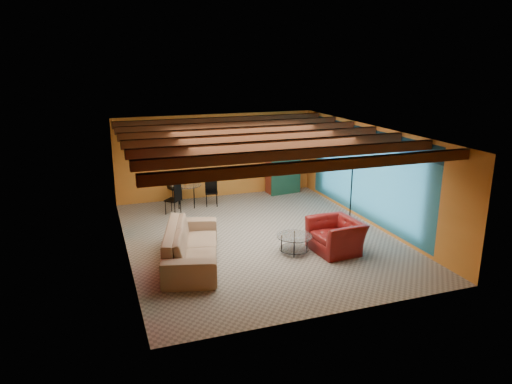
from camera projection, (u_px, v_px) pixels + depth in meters
name	position (u px, v px, depth m)	size (l,w,h in m)	color
room	(257.00, 145.00, 11.61)	(6.52, 8.01, 2.71)	gray
sofa	(192.00, 245.00, 10.58)	(2.85, 1.11, 0.83)	#8E735B
armchair	(336.00, 236.00, 11.20)	(1.19, 1.04, 0.77)	maroon
coffee_table	(294.00, 244.00, 11.16)	(0.84, 0.84, 0.43)	white
dining_table	(186.00, 191.00, 14.53)	(1.86, 1.86, 0.97)	white
armoire	(283.00, 165.00, 15.96)	(1.07, 0.52, 1.87)	maroon
floor_lamp	(351.00, 193.00, 12.77)	(0.38, 0.38, 1.86)	black
ceiling_fan	(259.00, 146.00, 11.51)	(1.50, 1.50, 0.44)	#472614
painting	(190.00, 149.00, 15.01)	(1.05, 0.03, 0.65)	black
potted_plant	(284.00, 131.00, 15.64)	(0.42, 0.36, 0.46)	#26661E
vase	(186.00, 173.00, 14.38)	(0.17, 0.17, 0.18)	orange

